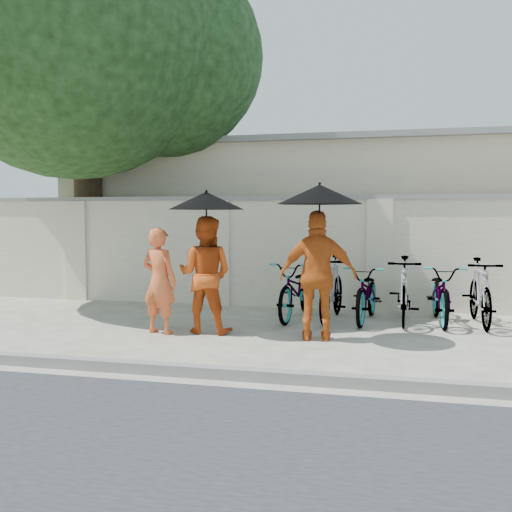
# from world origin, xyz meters

# --- Properties ---
(ground) EXTENTS (80.00, 80.00, 0.00)m
(ground) POSITION_xyz_m (0.00, 0.00, 0.00)
(ground) COLOR beige
(kerb) EXTENTS (40.00, 0.16, 0.12)m
(kerb) POSITION_xyz_m (0.00, -1.70, 0.06)
(kerb) COLOR gray
(kerb) RESTS_ON ground
(compound_wall) EXTENTS (20.00, 0.30, 2.00)m
(compound_wall) POSITION_xyz_m (1.00, 3.20, 1.00)
(compound_wall) COLOR beige
(compound_wall) RESTS_ON ground
(building_behind) EXTENTS (14.00, 6.00, 3.20)m
(building_behind) POSITION_xyz_m (2.00, 7.00, 1.60)
(building_behind) COLOR beige
(building_behind) RESTS_ON ground
(shade_tree) EXTENTS (6.70, 6.20, 8.20)m
(shade_tree) POSITION_xyz_m (-3.66, 2.97, 5.10)
(shade_tree) COLOR brown
(shade_tree) RESTS_ON ground
(monk_left) EXTENTS (0.63, 0.49, 1.53)m
(monk_left) POSITION_xyz_m (-1.05, 0.31, 0.77)
(monk_left) COLOR orange
(monk_left) RESTS_ON ground
(monk_center) EXTENTS (0.85, 0.67, 1.70)m
(monk_center) POSITION_xyz_m (-0.43, 0.53, 0.85)
(monk_center) COLOR #CC4C14
(monk_center) RESTS_ON ground
(parasol_center) EXTENTS (1.09, 1.09, 1.08)m
(parasol_center) POSITION_xyz_m (-0.38, 0.45, 1.92)
(parasol_center) COLOR black
(parasol_center) RESTS_ON ground
(monk_right) EXTENTS (1.09, 0.57, 1.78)m
(monk_right) POSITION_xyz_m (1.24, 0.38, 0.89)
(monk_right) COLOR #C85919
(monk_right) RESTS_ON ground
(parasol_right) EXTENTS (1.14, 1.14, 1.11)m
(parasol_right) POSITION_xyz_m (1.26, 0.30, 1.99)
(parasol_right) COLOR black
(parasol_right) RESTS_ON ground
(bike_0) EXTENTS (0.85, 1.89, 0.96)m
(bike_0) POSITION_xyz_m (0.70, 1.93, 0.48)
(bike_0) COLOR gray
(bike_0) RESTS_ON ground
(bike_1) EXTENTS (0.67, 1.83, 1.08)m
(bike_1) POSITION_xyz_m (1.27, 1.89, 0.54)
(bike_1) COLOR gray
(bike_1) RESTS_ON ground
(bike_2) EXTENTS (0.79, 1.80, 0.92)m
(bike_2) POSITION_xyz_m (1.84, 1.94, 0.46)
(bike_2) COLOR gray
(bike_2) RESTS_ON ground
(bike_3) EXTENTS (0.55, 1.78, 1.06)m
(bike_3) POSITION_xyz_m (2.41, 1.94, 0.53)
(bike_3) COLOR gray
(bike_3) RESTS_ON ground
(bike_4) EXTENTS (0.68, 1.81, 0.94)m
(bike_4) POSITION_xyz_m (2.99, 2.04, 0.47)
(bike_4) COLOR gray
(bike_4) RESTS_ON ground
(bike_5) EXTENTS (0.55, 1.76, 1.05)m
(bike_5) POSITION_xyz_m (3.56, 1.99, 0.52)
(bike_5) COLOR gray
(bike_5) RESTS_ON ground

